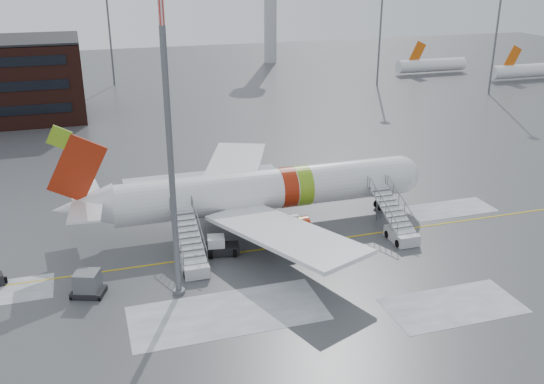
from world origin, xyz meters
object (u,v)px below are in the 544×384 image
object	(u,v)px
airliner	(256,192)
airstair_fwd	(398,227)
uld_container	(88,284)
pushback_tug	(220,246)
airstair_aft	(192,256)
light_mast_near	(169,128)

from	to	relation	value
airliner	airstair_fwd	bearing A→B (deg)	-29.63
airliner	uld_container	xyz separation A→B (m)	(-15.63, -8.52, -2.51)
airliner	pushback_tug	xyz separation A→B (m)	(-4.63, -4.87, -2.70)
airstair_aft	uld_container	world-z (taller)	airstair_aft
airstair_aft	pushback_tug	distance (m)	3.20
airliner	light_mast_near	xyz separation A→B (m)	(-9.08, -10.29, 9.51)
pushback_tug	uld_container	size ratio (longest dim) A/B	1.09
airliner	airstair_aft	size ratio (longest dim) A/B	4.55
airliner	airstair_aft	world-z (taller)	airliner
pushback_tug	light_mast_near	xyz separation A→B (m)	(-4.45, -5.43, 12.20)
light_mast_near	pushback_tug	bearing A→B (deg)	50.63
airstair_fwd	light_mast_near	bearing A→B (deg)	-169.65
airstair_fwd	pushback_tug	bearing A→B (deg)	174.09
airstair_aft	uld_container	xyz separation A→B (m)	(-8.30, -1.99, -0.16)
airliner	uld_container	bearing A→B (deg)	-151.40
airstair_fwd	airstair_aft	bearing A→B (deg)	180.00
airstair_aft	light_mast_near	size ratio (longest dim) A/B	0.31
light_mast_near	uld_container	bearing A→B (deg)	164.86
pushback_tug	light_mast_near	distance (m)	14.08
airstair_aft	airliner	bearing A→B (deg)	41.71
airstair_fwd	light_mast_near	size ratio (longest dim) A/B	0.31
airliner	pushback_tug	size ratio (longest dim) A/B	11.37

